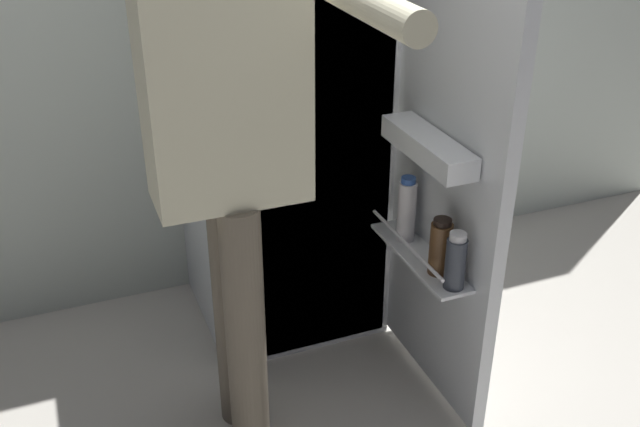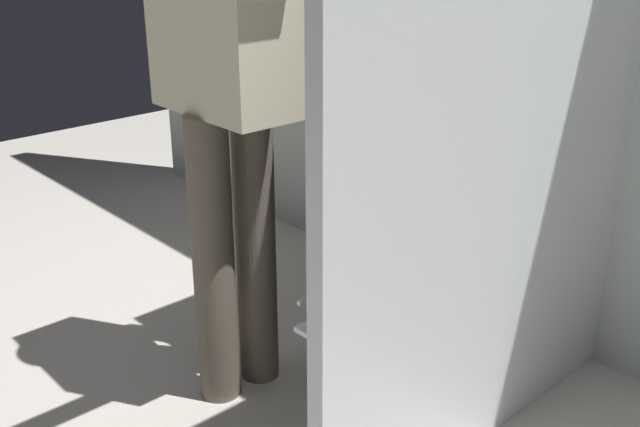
{
  "view_description": "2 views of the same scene",
  "coord_description": "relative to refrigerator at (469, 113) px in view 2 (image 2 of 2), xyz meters",
  "views": [
    {
      "loc": [
        -0.79,
        -1.85,
        1.79
      ],
      "look_at": [
        -0.07,
        -0.03,
        0.75
      ],
      "focal_mm": 41.41,
      "sensor_mm": 36.0,
      "label": 1
    },
    {
      "loc": [
        1.29,
        -1.22,
        1.38
      ],
      "look_at": [
        0.01,
        -0.04,
        0.67
      ],
      "focal_mm": 42.71,
      "sensor_mm": 36.0,
      "label": 2
    }
  ],
  "objects": [
    {
      "name": "ground_plane",
      "position": [
        -0.02,
        -0.51,
        -0.83
      ],
      "size": [
        6.9,
        6.9,
        0.0
      ],
      "primitive_type": "plane",
      "color": "#B7B2A8"
    },
    {
      "name": "person",
      "position": [
        -0.36,
        -0.57,
        0.22
      ],
      "size": [
        0.54,
        0.75,
        1.74
      ],
      "color": "#665B4C",
      "rests_on": "ground_plane"
    },
    {
      "name": "refrigerator",
      "position": [
        0.0,
        0.0,
        0.0
      ],
      "size": [
        0.7,
        1.25,
        1.67
      ],
      "color": "silver",
      "rests_on": "ground_plane"
    }
  ]
}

